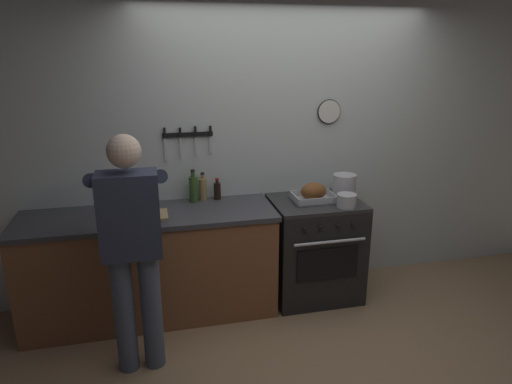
# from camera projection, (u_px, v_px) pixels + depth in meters

# --- Properties ---
(ground_plane) EXTENTS (8.00, 8.00, 0.00)m
(ground_plane) POSITION_uv_depth(u_px,v_px,m) (331.00, 367.00, 3.20)
(ground_plane) COLOR #937251
(wall_back) EXTENTS (6.00, 0.13, 2.60)m
(wall_back) POSITION_uv_depth(u_px,v_px,m) (281.00, 148.00, 4.06)
(wall_back) COLOR silver
(wall_back) RESTS_ON ground
(counter_block) EXTENTS (2.03, 0.65, 0.90)m
(counter_block) POSITION_uv_depth(u_px,v_px,m) (152.00, 265.00, 3.72)
(counter_block) COLOR brown
(counter_block) RESTS_ON ground
(stove) EXTENTS (0.76, 0.67, 0.90)m
(stove) POSITION_uv_depth(u_px,v_px,m) (314.00, 248.00, 4.03)
(stove) COLOR black
(stove) RESTS_ON ground
(person_cook) EXTENTS (0.51, 0.63, 1.66)m
(person_cook) POSITION_uv_depth(u_px,v_px,m) (132.00, 241.00, 2.94)
(person_cook) COLOR #4C566B
(person_cook) RESTS_ON ground
(roasting_pan) EXTENTS (0.35, 0.26, 0.16)m
(roasting_pan) POSITION_uv_depth(u_px,v_px,m) (313.00, 193.00, 3.86)
(roasting_pan) COLOR #B7B7BC
(roasting_pan) RESTS_ON stove
(stock_pot) EXTENTS (0.20, 0.20, 0.21)m
(stock_pot) POSITION_uv_depth(u_px,v_px,m) (344.00, 186.00, 3.92)
(stock_pot) COLOR #B7B7BC
(stock_pot) RESTS_ON stove
(saucepan) EXTENTS (0.16, 0.16, 0.11)m
(saucepan) POSITION_uv_depth(u_px,v_px,m) (347.00, 201.00, 3.72)
(saucepan) COLOR #B7B7BC
(saucepan) RESTS_ON stove
(cutting_board) EXTENTS (0.36, 0.24, 0.02)m
(cutting_board) POSITION_uv_depth(u_px,v_px,m) (144.00, 216.00, 3.50)
(cutting_board) COLOR tan
(cutting_board) RESTS_ON counter_block
(bottle_vinegar) EXTENTS (0.07, 0.07, 0.24)m
(bottle_vinegar) POSITION_uv_depth(u_px,v_px,m) (203.00, 189.00, 3.89)
(bottle_vinegar) COLOR #997F4C
(bottle_vinegar) RESTS_ON counter_block
(bottle_olive_oil) EXTENTS (0.07, 0.07, 0.28)m
(bottle_olive_oil) POSITION_uv_depth(u_px,v_px,m) (193.00, 188.00, 3.83)
(bottle_olive_oil) COLOR #385623
(bottle_olive_oil) RESTS_ON counter_block
(bottle_soy_sauce) EXTENTS (0.06, 0.06, 0.19)m
(bottle_soy_sauce) POSITION_uv_depth(u_px,v_px,m) (217.00, 191.00, 3.91)
(bottle_soy_sauce) COLOR black
(bottle_soy_sauce) RESTS_ON counter_block
(bottle_hot_sauce) EXTENTS (0.04, 0.04, 0.20)m
(bottle_hot_sauce) POSITION_uv_depth(u_px,v_px,m) (131.00, 202.00, 3.60)
(bottle_hot_sauce) COLOR red
(bottle_hot_sauce) RESTS_ON counter_block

